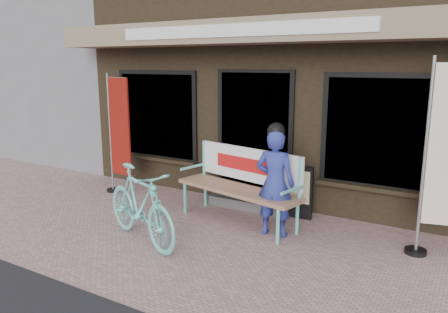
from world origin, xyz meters
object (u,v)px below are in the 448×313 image
Objects in this scene: bench at (242,179)px; bicycle at (140,205)px; nobori_red at (118,133)px; nobori_cream at (447,157)px; person at (275,181)px; menu_stand at (299,191)px.

bench is 1.23× the size of bicycle.
nobori_red is (-2.53, 0.13, 0.46)m from bench.
bench is 0.97× the size of nobori_red.
nobori_cream is at bearing 15.37° from bench.
person is 2.08m from nobori_cream.
menu_stand is (3.21, 0.42, -0.68)m from nobori_red.
bicycle is (-1.39, -1.11, -0.25)m from person.
bench reaches higher than menu_stand.
nobori_cream is (5.15, 0.01, 0.13)m from nobori_red.
nobori_cream reaches higher than bench.
bench is 2.69m from nobori_cream.
menu_stand is at bearing 154.69° from nobori_cream.
bench is at bearing -8.38° from bicycle.
nobori_cream is (2.62, 0.13, 0.59)m from bench.
bench is 1.56m from bicycle.
nobori_cream reaches higher than bicycle.
nobori_red reaches higher than menu_stand.
person is 1.80m from bicycle.
nobori_cream reaches higher than person.
nobori_red is at bearing -170.39° from bench.
nobori_red is at bearing 166.92° from person.
nobori_cream is 2.15m from menu_stand.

